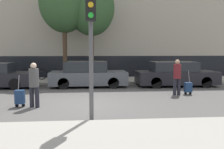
{
  "coord_description": "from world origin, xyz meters",
  "views": [
    {
      "loc": [
        0.31,
        -9.21,
        2.04
      ],
      "look_at": [
        1.29,
        1.8,
        0.95
      ],
      "focal_mm": 40.0,
      "sensor_mm": 36.0,
      "label": 1
    }
  ],
  "objects_px": {
    "parked_car_2": "(175,75)",
    "bare_tree_near_crossing": "(64,2)",
    "pedestrian_left": "(34,82)",
    "parked_car_1": "(88,75)",
    "traffic_light": "(91,30)",
    "pedestrian_right": "(177,75)",
    "parked_bicycle": "(34,74)",
    "trolley_right": "(188,87)",
    "trolley_left": "(20,97)",
    "bare_tree_down_street": "(92,8)"
  },
  "relations": [
    {
      "from": "parked_car_2",
      "to": "bare_tree_near_crossing",
      "type": "height_order",
      "value": "bare_tree_near_crossing"
    },
    {
      "from": "trolley_left",
      "to": "bare_tree_down_street",
      "type": "relative_size",
      "value": 0.18
    },
    {
      "from": "trolley_left",
      "to": "traffic_light",
      "type": "xyz_separation_m",
      "value": [
        2.54,
        -2.2,
        2.22
      ]
    },
    {
      "from": "trolley_right",
      "to": "parked_bicycle",
      "type": "xyz_separation_m",
      "value": [
        -8.12,
        5.48,
        0.16
      ]
    },
    {
      "from": "pedestrian_left",
      "to": "parked_bicycle",
      "type": "distance_m",
      "value": 7.7
    },
    {
      "from": "trolley_right",
      "to": "parked_car_1",
      "type": "bearing_deg",
      "value": 147.42
    },
    {
      "from": "parked_car_1",
      "to": "pedestrian_right",
      "type": "height_order",
      "value": "pedestrian_right"
    },
    {
      "from": "pedestrian_left",
      "to": "traffic_light",
      "type": "distance_m",
      "value": 3.35
    },
    {
      "from": "trolley_left",
      "to": "parked_car_1",
      "type": "bearing_deg",
      "value": 63.75
    },
    {
      "from": "parked_bicycle",
      "to": "bare_tree_near_crossing",
      "type": "bearing_deg",
      "value": -6.58
    },
    {
      "from": "parked_car_1",
      "to": "traffic_light",
      "type": "xyz_separation_m",
      "value": [
        0.15,
        -7.04,
        1.92
      ]
    },
    {
      "from": "parked_car_1",
      "to": "traffic_light",
      "type": "height_order",
      "value": "traffic_light"
    },
    {
      "from": "trolley_right",
      "to": "parked_bicycle",
      "type": "bearing_deg",
      "value": 145.98
    },
    {
      "from": "parked_bicycle",
      "to": "parked_car_2",
      "type": "bearing_deg",
      "value": -17.79
    },
    {
      "from": "pedestrian_left",
      "to": "parked_car_1",
      "type": "bearing_deg",
      "value": 81.79
    },
    {
      "from": "parked_car_1",
      "to": "trolley_left",
      "type": "relative_size",
      "value": 3.65
    },
    {
      "from": "trolley_right",
      "to": "bare_tree_down_street",
      "type": "bearing_deg",
      "value": 129.02
    },
    {
      "from": "parked_car_2",
      "to": "parked_car_1",
      "type": "bearing_deg",
      "value": 177.96
    },
    {
      "from": "pedestrian_left",
      "to": "trolley_right",
      "type": "xyz_separation_m",
      "value": [
        6.45,
        2.02,
        -0.56
      ]
    },
    {
      "from": "parked_car_2",
      "to": "traffic_light",
      "type": "distance_m",
      "value": 8.6
    },
    {
      "from": "traffic_light",
      "to": "pedestrian_left",
      "type": "bearing_deg",
      "value": 133.96
    },
    {
      "from": "bare_tree_down_street",
      "to": "parked_car_2",
      "type": "bearing_deg",
      "value": -28.92
    },
    {
      "from": "pedestrian_left",
      "to": "bare_tree_near_crossing",
      "type": "relative_size",
      "value": 0.23
    },
    {
      "from": "bare_tree_near_crossing",
      "to": "bare_tree_down_street",
      "type": "distance_m",
      "value": 1.75
    },
    {
      "from": "parked_car_2",
      "to": "traffic_light",
      "type": "height_order",
      "value": "traffic_light"
    },
    {
      "from": "pedestrian_left",
      "to": "pedestrian_right",
      "type": "bearing_deg",
      "value": 30.8
    },
    {
      "from": "pedestrian_left",
      "to": "parked_bicycle",
      "type": "xyz_separation_m",
      "value": [
        -1.67,
        7.51,
        -0.41
      ]
    },
    {
      "from": "trolley_right",
      "to": "bare_tree_near_crossing",
      "type": "height_order",
      "value": "bare_tree_near_crossing"
    },
    {
      "from": "traffic_light",
      "to": "parked_bicycle",
      "type": "relative_size",
      "value": 2.04
    },
    {
      "from": "trolley_left",
      "to": "bare_tree_near_crossing",
      "type": "distance_m",
      "value": 8.58
    },
    {
      "from": "parked_car_2",
      "to": "trolley_left",
      "type": "bearing_deg",
      "value": -147.55
    },
    {
      "from": "parked_car_2",
      "to": "bare_tree_near_crossing",
      "type": "bearing_deg",
      "value": 158.84
    },
    {
      "from": "parked_car_1",
      "to": "bare_tree_near_crossing",
      "type": "distance_m",
      "value": 5.14
    },
    {
      "from": "pedestrian_left",
      "to": "parked_car_2",
      "type": "bearing_deg",
      "value": 47.38
    },
    {
      "from": "parked_bicycle",
      "to": "bare_tree_down_street",
      "type": "height_order",
      "value": "bare_tree_down_street"
    },
    {
      "from": "bare_tree_near_crossing",
      "to": "pedestrian_right",
      "type": "bearing_deg",
      "value": -43.82
    },
    {
      "from": "parked_bicycle",
      "to": "bare_tree_down_street",
      "type": "distance_m",
      "value": 5.67
    },
    {
      "from": "bare_tree_near_crossing",
      "to": "bare_tree_down_street",
      "type": "bearing_deg",
      "value": 3.78
    },
    {
      "from": "pedestrian_right",
      "to": "bare_tree_near_crossing",
      "type": "relative_size",
      "value": 0.24
    },
    {
      "from": "parked_car_1",
      "to": "pedestrian_left",
      "type": "bearing_deg",
      "value": -110.47
    },
    {
      "from": "parked_car_1",
      "to": "traffic_light",
      "type": "distance_m",
      "value": 7.3
    },
    {
      "from": "parked_car_1",
      "to": "trolley_left",
      "type": "height_order",
      "value": "parked_car_1"
    },
    {
      "from": "bare_tree_down_street",
      "to": "bare_tree_near_crossing",
      "type": "bearing_deg",
      "value": -176.22
    },
    {
      "from": "parked_bicycle",
      "to": "bare_tree_near_crossing",
      "type": "xyz_separation_m",
      "value": [
        2.06,
        -0.24,
        4.53
      ]
    },
    {
      "from": "pedestrian_left",
      "to": "traffic_light",
      "type": "xyz_separation_m",
      "value": [
        2.01,
        -2.08,
        1.68
      ]
    },
    {
      "from": "parked_bicycle",
      "to": "bare_tree_down_street",
      "type": "bearing_deg",
      "value": -1.89
    },
    {
      "from": "pedestrian_left",
      "to": "trolley_left",
      "type": "relative_size",
      "value": 1.38
    },
    {
      "from": "pedestrian_right",
      "to": "traffic_light",
      "type": "distance_m",
      "value": 5.87
    },
    {
      "from": "parked_car_2",
      "to": "pedestrian_right",
      "type": "relative_size",
      "value": 2.77
    },
    {
      "from": "bare_tree_down_street",
      "to": "pedestrian_left",
      "type": "bearing_deg",
      "value": -105.94
    }
  ]
}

